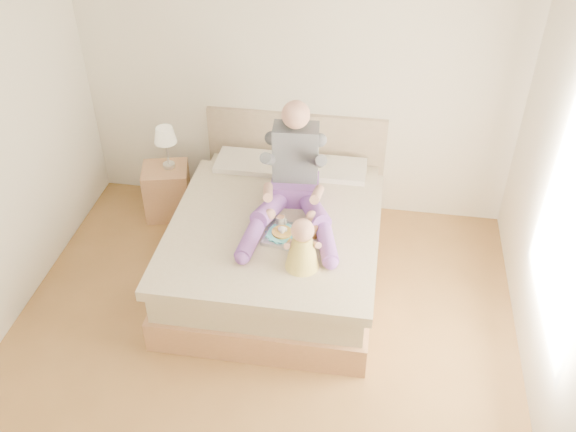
# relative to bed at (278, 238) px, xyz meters

# --- Properties ---
(room) EXTENTS (4.02, 4.22, 2.71)m
(room) POSITION_rel_bed_xyz_m (0.08, -1.08, 1.19)
(room) COLOR brown
(room) RESTS_ON ground
(bed) EXTENTS (1.70, 2.18, 1.00)m
(bed) POSITION_rel_bed_xyz_m (0.00, 0.00, 0.00)
(bed) COLOR #9F6F4A
(bed) RESTS_ON ground
(nightstand) EXTENTS (0.50, 0.47, 0.52)m
(nightstand) POSITION_rel_bed_xyz_m (-1.20, 0.61, -0.06)
(nightstand) COLOR #9F6F4A
(nightstand) RESTS_ON ground
(lamp) EXTENTS (0.21, 0.21, 0.42)m
(lamp) POSITION_rel_bed_xyz_m (-1.16, 0.65, 0.52)
(lamp) COLOR silver
(lamp) RESTS_ON nightstand
(adult) EXTENTS (0.79, 1.14, 0.93)m
(adult) POSITION_rel_bed_xyz_m (0.12, 0.07, 0.57)
(adult) COLOR #6D3E9B
(adult) RESTS_ON bed
(tray) EXTENTS (0.46, 0.39, 0.12)m
(tray) POSITION_rel_bed_xyz_m (0.17, -0.33, 0.32)
(tray) COLOR silver
(tray) RESTS_ON bed
(baby) EXTENTS (0.28, 0.39, 0.43)m
(baby) POSITION_rel_bed_xyz_m (0.29, -0.64, 0.47)
(baby) COLOR #E6CB48
(baby) RESTS_ON bed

